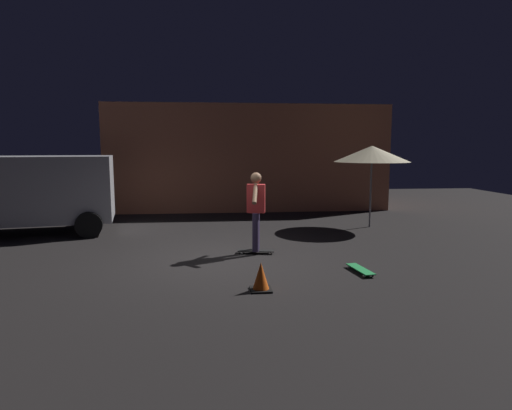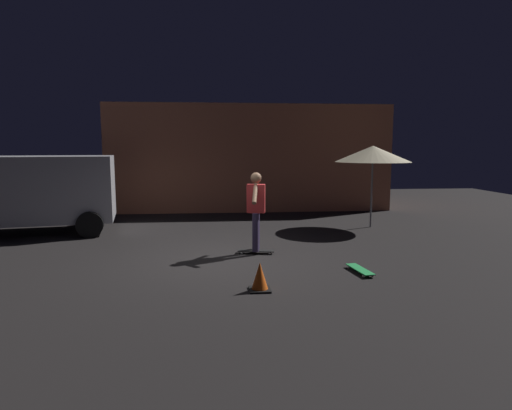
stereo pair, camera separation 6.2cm
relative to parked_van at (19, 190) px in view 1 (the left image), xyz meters
The scene contains 8 objects.
ground_plane 6.09m from the parked_van, 31.19° to the right, with size 28.00×28.00×0.00m, color black.
low_building 8.32m from the parked_van, 40.55° to the left, with size 9.93×4.46×3.74m.
parked_van is the anchor object (origin of this frame).
patio_umbrella 9.50m from the parked_van, ahead, with size 2.10×2.10×2.30m.
skateboard_ridden 6.60m from the parked_van, 24.68° to the right, with size 0.80×0.33×0.07m.
skateboard_spare 8.87m from the parked_van, 29.42° to the right, with size 0.32×0.80×0.07m.
skater 6.51m from the parked_van, 24.68° to the right, with size 0.41×0.98×1.67m.
traffic_cone 7.78m from the parked_van, 41.86° to the right, with size 0.34×0.34×0.46m.
Camera 1 is at (-0.11, -8.76, 2.28)m, focal length 30.77 mm.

